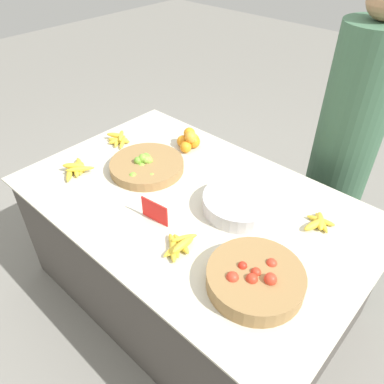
% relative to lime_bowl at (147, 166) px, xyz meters
% --- Properties ---
extents(ground_plane, '(12.00, 12.00, 0.00)m').
position_rel_lime_bowl_xyz_m(ground_plane, '(0.36, -0.02, -0.77)').
color(ground_plane, gray).
extents(market_table, '(1.78, 1.14, 0.74)m').
position_rel_lime_bowl_xyz_m(market_table, '(0.36, -0.02, -0.40)').
color(market_table, '#4C4742').
rests_on(market_table, ground_plane).
extents(lime_bowl, '(0.41, 0.41, 0.10)m').
position_rel_lime_bowl_xyz_m(lime_bowl, '(0.00, 0.00, 0.00)').
color(lime_bowl, olive).
rests_on(lime_bowl, market_table).
extents(tomato_basket, '(0.38, 0.38, 0.11)m').
position_rel_lime_bowl_xyz_m(tomato_basket, '(0.90, -0.25, 0.01)').
color(tomato_basket, olive).
rests_on(tomato_basket, market_table).
extents(orange_pile, '(0.13, 0.16, 0.12)m').
position_rel_lime_bowl_xyz_m(orange_pile, '(0.01, 0.34, 0.02)').
color(orange_pile, orange).
rests_on(orange_pile, market_table).
extents(metal_bowl, '(0.36, 0.36, 0.08)m').
position_rel_lime_bowl_xyz_m(metal_bowl, '(0.58, 0.08, 0.01)').
color(metal_bowl, silver).
rests_on(metal_bowl, market_table).
extents(price_sign, '(0.15, 0.02, 0.11)m').
position_rel_lime_bowl_xyz_m(price_sign, '(0.34, -0.25, 0.03)').
color(price_sign, red).
rests_on(price_sign, market_table).
extents(banana_bunch_front_center, '(0.18, 0.15, 0.05)m').
position_rel_lime_bowl_xyz_m(banana_bunch_front_center, '(-0.35, 0.08, -0.01)').
color(banana_bunch_front_center, gold).
rests_on(banana_bunch_front_center, market_table).
extents(banana_bunch_front_right, '(0.14, 0.17, 0.04)m').
position_rel_lime_bowl_xyz_m(banana_bunch_front_right, '(0.92, 0.24, -0.01)').
color(banana_bunch_front_right, gold).
rests_on(banana_bunch_front_right, market_table).
extents(banana_bunch_middle_right, '(0.19, 0.19, 0.06)m').
position_rel_lime_bowl_xyz_m(banana_bunch_middle_right, '(-0.27, -0.28, -0.01)').
color(banana_bunch_middle_right, gold).
rests_on(banana_bunch_middle_right, market_table).
extents(banana_bunch_back_center, '(0.15, 0.19, 0.06)m').
position_rel_lime_bowl_xyz_m(banana_bunch_back_center, '(0.55, -0.31, -0.01)').
color(banana_bunch_back_center, gold).
rests_on(banana_bunch_back_center, market_table).
extents(vendor_person, '(0.36, 0.36, 1.68)m').
position_rel_lime_bowl_xyz_m(vendor_person, '(0.74, 0.90, 0.01)').
color(vendor_person, '#385B42').
rests_on(vendor_person, ground_plane).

